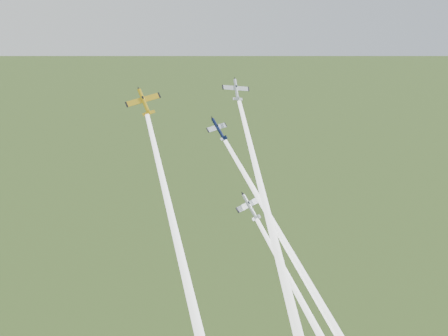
# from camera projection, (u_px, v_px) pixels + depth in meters

# --- Properties ---
(plane_yellow) EXTENTS (8.79, 6.68, 8.39)m
(plane_yellow) POSITION_uv_depth(u_px,v_px,m) (144.00, 102.00, 122.87)
(plane_yellow) COLOR gold
(smoke_trail_yellow) EXTENTS (6.31, 43.40, 53.72)m
(smoke_trail_yellow) POSITION_uv_depth(u_px,v_px,m) (183.00, 264.00, 112.48)
(smoke_trail_yellow) COLOR white
(plane_navy) EXTENTS (8.95, 8.10, 6.61)m
(plane_navy) POSITION_uv_depth(u_px,v_px,m) (218.00, 129.00, 134.61)
(plane_navy) COLOR #0D173D
(smoke_trail_navy) EXTENTS (21.46, 43.54, 57.92)m
(smoke_trail_navy) POSITION_uv_depth(u_px,v_px,m) (302.00, 272.00, 130.83)
(smoke_trail_navy) COLOR white
(plane_silver_right) EXTENTS (8.47, 6.21, 7.18)m
(plane_silver_right) POSITION_uv_depth(u_px,v_px,m) (236.00, 90.00, 137.12)
(plane_silver_right) COLOR silver
(smoke_trail_silver_right) EXTENTS (8.58, 41.29, 51.24)m
(smoke_trail_silver_right) POSITION_uv_depth(u_px,v_px,m) (271.00, 227.00, 126.72)
(smoke_trail_silver_right) COLOR white
(plane_silver_low) EXTENTS (10.17, 8.71, 7.54)m
(plane_silver_low) POSITION_uv_depth(u_px,v_px,m) (250.00, 207.00, 132.26)
(plane_silver_low) COLOR silver
(smoke_trail_silver_low) EXTENTS (16.20, 37.97, 49.04)m
(smoke_trail_silver_low) POSITION_uv_depth(u_px,v_px,m) (320.00, 336.00, 128.00)
(smoke_trail_silver_low) COLOR white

